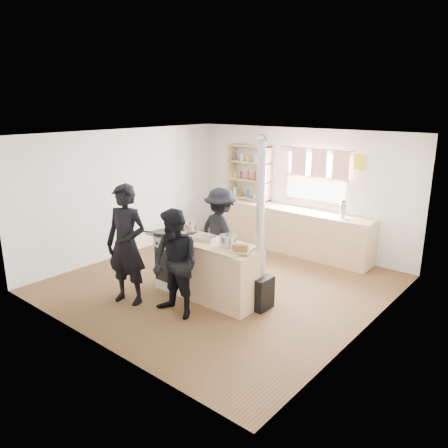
% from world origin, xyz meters
% --- Properties ---
extents(ground, '(5.00, 5.00, 0.01)m').
position_xyz_m(ground, '(0.00, 0.00, -0.01)').
color(ground, brown).
rests_on(ground, ground).
extents(back_counter, '(3.40, 0.55, 0.90)m').
position_xyz_m(back_counter, '(0.00, 2.22, 0.45)').
color(back_counter, '#D5AF80').
rests_on(back_counter, ground).
extents(shelving_unit, '(1.00, 0.28, 1.20)m').
position_xyz_m(shelving_unit, '(-1.20, 2.34, 1.51)').
color(shelving_unit, tan).
rests_on(shelving_unit, back_counter).
extents(thermos, '(0.10, 0.10, 0.31)m').
position_xyz_m(thermos, '(1.09, 2.22, 1.05)').
color(thermos, silver).
rests_on(thermos, back_counter).
extents(cooking_island, '(1.97, 0.64, 0.93)m').
position_xyz_m(cooking_island, '(0.14, -0.55, 0.47)').
color(cooking_island, white).
rests_on(cooking_island, ground).
extents(skillet_greens, '(0.42, 0.42, 0.05)m').
position_xyz_m(skillet_greens, '(-0.63, -0.75, 0.96)').
color(skillet_greens, black).
rests_on(skillet_greens, cooking_island).
extents(roast_tray, '(0.41, 0.32, 0.06)m').
position_xyz_m(roast_tray, '(0.09, -0.54, 0.97)').
color(roast_tray, silver).
rests_on(roast_tray, cooking_island).
extents(stockpot_stove, '(0.21, 0.21, 0.17)m').
position_xyz_m(stockpot_stove, '(-0.37, -0.38, 1.00)').
color(stockpot_stove, '#B0B0B2').
rests_on(stockpot_stove, cooking_island).
extents(stockpot_counter, '(0.26, 0.26, 0.20)m').
position_xyz_m(stockpot_counter, '(0.57, -0.55, 1.02)').
color(stockpot_counter, silver).
rests_on(stockpot_counter, cooking_island).
extents(bread_board, '(0.34, 0.30, 0.12)m').
position_xyz_m(bread_board, '(0.87, -0.63, 0.98)').
color(bread_board, tan).
rests_on(bread_board, cooking_island).
extents(flue_heater, '(0.35, 0.35, 2.50)m').
position_xyz_m(flue_heater, '(1.00, -0.34, 0.65)').
color(flue_heater, black).
rests_on(flue_heater, ground).
extents(person_near_left, '(0.77, 0.62, 1.85)m').
position_xyz_m(person_near_left, '(-0.66, -1.45, 0.92)').
color(person_near_left, black).
rests_on(person_near_left, ground).
extents(person_near_right, '(0.77, 0.60, 1.58)m').
position_xyz_m(person_near_right, '(0.24, -1.31, 0.79)').
color(person_near_right, black).
rests_on(person_near_right, ground).
extents(person_far, '(1.12, 0.77, 1.58)m').
position_xyz_m(person_far, '(-0.26, 0.28, 0.79)').
color(person_far, black).
rests_on(person_far, ground).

